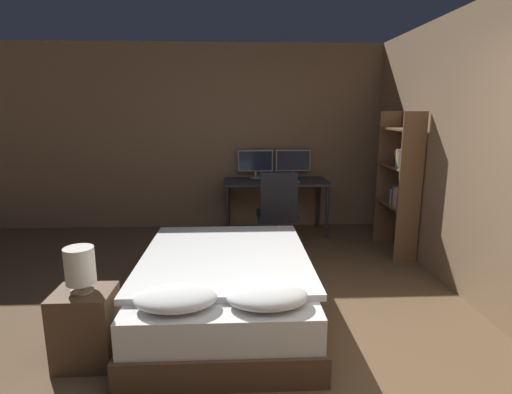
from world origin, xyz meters
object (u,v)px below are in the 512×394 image
object	(u,v)px
monitor_left	(255,162)
office_chair	(277,219)
computer_mouse	(297,182)
bed	(225,288)
bookshelf	(400,179)
bedside_lamp	(80,266)
keyboard	(277,183)
monitor_right	(293,162)
nightstand	(86,327)
desk	(276,187)

from	to	relation	value
monitor_left	office_chair	distance (m)	1.21
monitor_left	computer_mouse	bearing A→B (deg)	-41.00
bed	computer_mouse	xyz separation A→B (m)	(0.93, 2.17, 0.52)
computer_mouse	bookshelf	xyz separation A→B (m)	(1.15, -0.70, 0.15)
office_chair	bookshelf	distance (m)	1.57
computer_mouse	office_chair	size ratio (longest dim) A/B	0.07
bedside_lamp	keyboard	world-z (taller)	bedside_lamp
monitor_right	office_chair	size ratio (longest dim) A/B	0.49
bed	keyboard	distance (m)	2.33
nightstand	office_chair	bearing A→B (deg)	54.89
computer_mouse	bookshelf	bearing A→B (deg)	-31.27
nightstand	bookshelf	bearing A→B (deg)	34.40
desk	bookshelf	bearing A→B (deg)	-33.36
bookshelf	desk	bearing A→B (deg)	146.64
nightstand	bedside_lamp	bearing A→B (deg)	-90.00
monitor_right	computer_mouse	distance (m)	0.53
nightstand	computer_mouse	xyz separation A→B (m)	(1.89, 2.77, 0.52)
bedside_lamp	bookshelf	world-z (taller)	bookshelf
bedside_lamp	keyboard	distance (m)	3.21
monitor_left	monitor_right	distance (m)	0.56
monitor_left	computer_mouse	distance (m)	0.76
nightstand	bedside_lamp	distance (m)	0.45
monitor_right	bookshelf	bearing A→B (deg)	-45.90
keyboard	computer_mouse	size ratio (longest dim) A/B	5.23
bed	nightstand	distance (m)	1.13
desk	monitor_left	bearing A→B (deg)	139.14
monitor_left	monitor_right	size ratio (longest dim) A/B	1.00
monitor_right	keyboard	bearing A→B (deg)	-120.20
nightstand	bedside_lamp	world-z (taller)	bedside_lamp
keyboard	bookshelf	xyz separation A→B (m)	(1.42, -0.70, 0.16)
bookshelf	monitor_right	bearing A→B (deg)	134.10
bookshelf	keyboard	bearing A→B (deg)	153.87
computer_mouse	bed	bearing A→B (deg)	-113.24
keyboard	bedside_lamp	bearing A→B (deg)	-120.21
monitor_left	bookshelf	size ratio (longest dim) A/B	0.29
nightstand	keyboard	distance (m)	3.25
monitor_left	keyboard	world-z (taller)	monitor_left
bedside_lamp	monitor_left	xyz separation A→B (m)	(1.34, 3.25, 0.29)
desk	monitor_left	xyz separation A→B (m)	(-0.28, 0.24, 0.33)
nightstand	office_chair	size ratio (longest dim) A/B	0.52
nightstand	monitor_right	world-z (taller)	monitor_right
desk	bookshelf	world-z (taller)	bookshelf
nightstand	office_chair	world-z (taller)	office_chair
office_chair	keyboard	bearing A→B (deg)	84.62
monitor_left	keyboard	size ratio (longest dim) A/B	1.40
bed	monitor_right	world-z (taller)	monitor_right
keyboard	office_chair	distance (m)	0.66
bed	bookshelf	size ratio (longest dim) A/B	1.15
monitor_right	keyboard	size ratio (longest dim) A/B	1.40
computer_mouse	bedside_lamp	bearing A→B (deg)	-124.24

